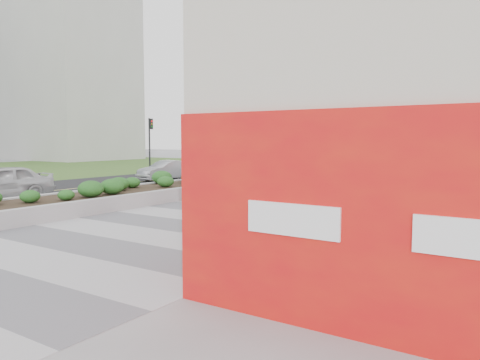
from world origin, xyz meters
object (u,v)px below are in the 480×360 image
object	(u,v)px
traffic_signal_near	(257,137)
skateboarder	(296,184)
car_dark	(222,164)
car_silver	(166,170)
planter	(168,187)
traffic_signal_far	(150,137)

from	to	relation	value
traffic_signal_near	skateboarder	world-z (taller)	traffic_signal_near
skateboarder	car_dark	xyz separation A→B (m)	(-12.76, 12.27, -0.06)
traffic_signal_near	car_silver	size ratio (longest dim) A/B	1.10
car_dark	skateboarder	bearing A→B (deg)	-22.28
car_silver	planter	bearing A→B (deg)	-38.49
skateboarder	car_dark	distance (m)	17.71
car_silver	car_dark	bearing A→B (deg)	109.45
planter	traffic_signal_near	world-z (taller)	traffic_signal_near
traffic_signal_far	skateboarder	bearing A→B (deg)	-25.70
skateboarder	car_silver	xyz separation A→B (m)	(-11.15, 4.02, -0.05)
traffic_signal_far	planter	bearing A→B (deg)	-42.46
traffic_signal_near	planter	bearing A→B (deg)	-80.65
traffic_signal_far	car_silver	world-z (taller)	traffic_signal_far
skateboarder	car_dark	bearing A→B (deg)	141.35
traffic_signal_far	car_silver	distance (m)	6.74
planter	car_dark	distance (m)	16.23
planter	car_silver	size ratio (longest dim) A/B	4.70
car_dark	traffic_signal_near	bearing A→B (deg)	-13.12
skateboarder	planter	bearing A→B (deg)	-152.76
traffic_signal_far	car_dark	xyz separation A→B (m)	(3.52, 4.44, -2.15)
planter	skateboarder	distance (m)	5.78
car_silver	traffic_signal_far	bearing A→B (deg)	151.77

